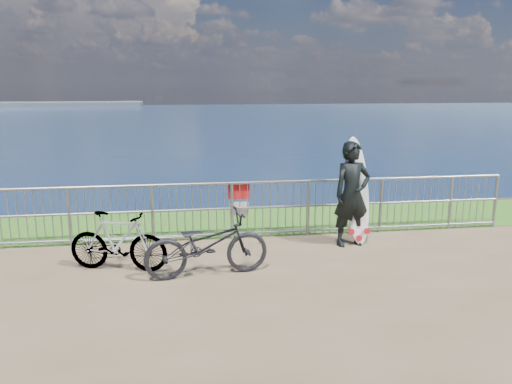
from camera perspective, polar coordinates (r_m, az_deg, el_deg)
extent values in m
plane|color=#337420|center=(10.85, -0.68, -3.40)|extent=(120.00, 120.00, 0.00)
cube|color=brown|center=(12.85, -1.38, -12.76)|extent=(120.00, 0.30, 5.00)
plane|color=navy|center=(97.98, -7.57, 7.68)|extent=(260.00, 260.00, 0.00)
cube|color=#565E68|center=(182.39, -24.12, 9.12)|extent=(70.00, 12.00, 1.50)
cylinder|color=gray|center=(9.53, 0.19, 1.12)|extent=(10.00, 0.06, 0.06)
cylinder|color=gray|center=(9.64, 0.19, -1.77)|extent=(10.00, 0.05, 0.05)
cylinder|color=gray|center=(9.78, 0.19, -4.64)|extent=(10.00, 0.05, 0.05)
cylinder|color=gray|center=(9.79, -20.55, -2.70)|extent=(0.06, 0.06, 1.10)
cylinder|color=gray|center=(9.58, -11.74, -2.48)|extent=(0.06, 0.06, 1.10)
cylinder|color=gray|center=(9.60, -2.77, -2.19)|extent=(0.06, 0.06, 1.10)
cylinder|color=gray|center=(9.85, 5.95, -1.86)|extent=(0.06, 0.06, 1.10)
cylinder|color=gray|center=(10.32, 14.06, -1.52)|extent=(0.06, 0.06, 1.10)
cylinder|color=gray|center=(10.97, 21.33, -1.18)|extent=(0.06, 0.06, 1.10)
cylinder|color=gray|center=(11.49, 25.67, -0.97)|extent=(0.06, 0.06, 1.10)
cube|color=red|center=(9.58, -1.96, 0.07)|extent=(0.42, 0.02, 0.30)
cube|color=white|center=(9.58, -1.96, 0.06)|extent=(0.38, 0.01, 0.08)
cube|color=white|center=(9.66, -1.95, -1.90)|extent=(0.36, 0.02, 0.26)
imported|color=black|center=(9.28, 10.90, -0.25)|extent=(0.77, 0.58, 1.94)
ellipsoid|color=white|center=(9.43, 11.46, 0.13)|extent=(0.63, 0.59, 2.01)
cone|color=red|center=(9.45, 10.64, -4.31)|extent=(0.12, 0.22, 0.12)
cone|color=red|center=(9.55, 12.38, -4.21)|extent=(0.12, 0.22, 0.12)
cone|color=red|center=(9.54, 11.48, -5.01)|extent=(0.12, 0.22, 0.12)
imported|color=black|center=(7.81, -5.65, -5.99)|extent=(2.02, 0.94, 1.02)
imported|color=black|center=(8.30, -15.50, -5.45)|extent=(1.69, 0.90, 0.98)
cylinder|color=gray|center=(8.73, -13.00, -5.24)|extent=(1.89, 0.05, 0.05)
cylinder|color=gray|center=(8.90, -18.41, -6.47)|extent=(0.04, 0.04, 0.37)
cylinder|color=gray|center=(8.76, -7.38, -6.23)|extent=(0.04, 0.04, 0.37)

